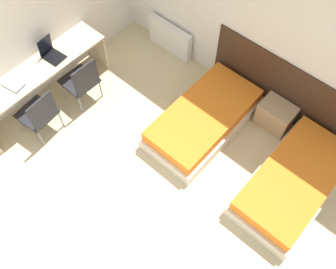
{
  "coord_description": "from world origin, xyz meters",
  "views": [
    {
      "loc": [
        1.75,
        0.1,
        4.86
      ],
      "look_at": [
        0.0,
        2.08,
        0.55
      ],
      "focal_mm": 40.0,
      "sensor_mm": 36.0,
      "label": 1
    }
  ],
  "objects_px": {
    "laptop": "(51,53)",
    "bed_near_window": "(204,119)",
    "nightstand": "(275,115)",
    "bed_near_door": "(293,182)",
    "chair_near_laptop": "(81,80)",
    "chair_near_notebook": "(39,113)"
  },
  "relations": [
    {
      "from": "bed_near_window",
      "to": "bed_near_door",
      "type": "relative_size",
      "value": 1.0
    },
    {
      "from": "nightstand",
      "to": "chair_near_laptop",
      "type": "relative_size",
      "value": 0.57
    },
    {
      "from": "chair_near_notebook",
      "to": "laptop",
      "type": "xyz_separation_m",
      "value": [
        -0.47,
        0.72,
        0.33
      ]
    },
    {
      "from": "bed_near_door",
      "to": "laptop",
      "type": "xyz_separation_m",
      "value": [
        -3.75,
        -0.93,
        0.62
      ]
    },
    {
      "from": "bed_near_window",
      "to": "chair_near_laptop",
      "type": "bearing_deg",
      "value": -153.93
    },
    {
      "from": "chair_near_laptop",
      "to": "nightstand",
      "type": "bearing_deg",
      "value": 33.35
    },
    {
      "from": "laptop",
      "to": "chair_near_notebook",
      "type": "bearing_deg",
      "value": -62.07
    },
    {
      "from": "bed_near_door",
      "to": "chair_near_laptop",
      "type": "xyz_separation_m",
      "value": [
        -3.28,
        -0.84,
        0.29
      ]
    },
    {
      "from": "laptop",
      "to": "chair_near_laptop",
      "type": "bearing_deg",
      "value": 5.51
    },
    {
      "from": "nightstand",
      "to": "laptop",
      "type": "relative_size",
      "value": 1.54
    },
    {
      "from": "chair_near_laptop",
      "to": "bed_near_door",
      "type": "bearing_deg",
      "value": 15.32
    },
    {
      "from": "chair_near_laptop",
      "to": "chair_near_notebook",
      "type": "relative_size",
      "value": 1.0
    },
    {
      "from": "laptop",
      "to": "bed_near_window",
      "type": "bearing_deg",
      "value": 17.72
    },
    {
      "from": "bed_near_door",
      "to": "chair_near_laptop",
      "type": "height_order",
      "value": "chair_near_laptop"
    },
    {
      "from": "bed_near_door",
      "to": "bed_near_window",
      "type": "bearing_deg",
      "value": 180.0
    },
    {
      "from": "chair_near_laptop",
      "to": "laptop",
      "type": "distance_m",
      "value": 0.58
    },
    {
      "from": "bed_near_window",
      "to": "bed_near_door",
      "type": "bearing_deg",
      "value": 0.0
    },
    {
      "from": "bed_near_window",
      "to": "nightstand",
      "type": "distance_m",
      "value": 1.08
    },
    {
      "from": "bed_near_door",
      "to": "chair_near_laptop",
      "type": "bearing_deg",
      "value": -165.6
    },
    {
      "from": "nightstand",
      "to": "chair_near_laptop",
      "type": "distance_m",
      "value": 2.97
    },
    {
      "from": "chair_near_laptop",
      "to": "chair_near_notebook",
      "type": "xyz_separation_m",
      "value": [
        -0.0,
        -0.81,
        0.0
      ]
    },
    {
      "from": "bed_near_window",
      "to": "nightstand",
      "type": "relative_size",
      "value": 3.62
    }
  ]
}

